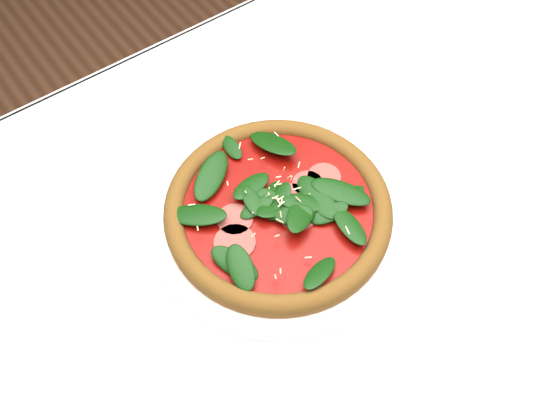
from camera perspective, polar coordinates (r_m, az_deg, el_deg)
ground at (r=1.52m, az=2.66°, el=-15.39°), size 6.00×6.00×0.00m
dining_table at (r=0.93m, az=4.21°, el=-2.67°), size 1.21×0.81×0.75m
plate at (r=0.81m, az=0.57°, el=-1.08°), size 0.35×0.35×0.02m
pizza at (r=0.80m, az=0.58°, el=-0.30°), size 0.33×0.33×0.04m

